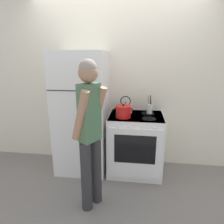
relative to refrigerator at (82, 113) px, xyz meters
The scene contains 8 objects.
ground_plane 1.06m from the refrigerator, 32.35° to the left, with size 14.00×14.00×0.00m, color slate.
wall_back 0.72m from the refrigerator, 34.78° to the left, with size 10.00×0.06×2.55m.
refrigerator is the anchor object (origin of this frame).
stove_range 0.90m from the refrigerator, ahead, with size 0.77×0.66×0.88m.
dutch_oven_pot 0.64m from the refrigerator, 10.91° to the right, with size 0.26×0.21×0.19m.
tea_kettle 0.65m from the refrigerator, 11.34° to the left, with size 0.25×0.20×0.25m.
utensil_jar 1.00m from the refrigerator, ahead, with size 0.08×0.08×0.28m.
person 0.85m from the refrigerator, 68.09° to the right, with size 0.38×0.41×1.67m.
Camera 1 is at (0.31, -3.03, 1.70)m, focal length 32.00 mm.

